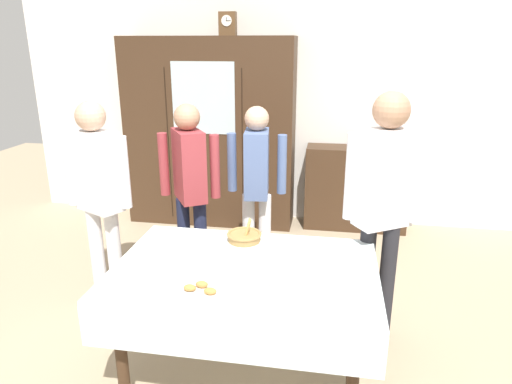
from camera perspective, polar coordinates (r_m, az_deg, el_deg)
ground_plane at (r=3.38m, az=-0.60°, el=-19.14°), size 12.00×12.00×0.00m
back_wall at (r=5.36m, az=4.48°, el=10.65°), size 6.40×0.10×2.70m
dining_table at (r=2.82m, az=-1.51°, el=-11.47°), size 1.59×1.07×0.75m
wall_cabinet at (r=5.28m, az=-5.76°, el=7.29°), size 1.91×0.46×2.11m
mantel_clock at (r=5.13m, az=-3.55°, el=20.25°), size 0.18×0.11×0.24m
bookshelf_low at (r=5.29m, az=12.37°, el=0.44°), size 1.14×0.35×0.94m
book_stack at (r=5.17m, az=12.75°, el=5.82°), size 0.16×0.20×0.08m
tea_cup_mid_right at (r=2.58m, az=0.66°, el=-11.28°), size 0.13×0.13×0.06m
tea_cup_far_right at (r=2.79m, az=-15.36°, el=-9.54°), size 0.13×0.13×0.06m
tea_cup_front_edge at (r=2.69m, az=7.92°, el=-10.14°), size 0.13×0.13×0.06m
bread_basket at (r=3.14m, az=-1.47°, el=-5.54°), size 0.24×0.24×0.16m
pastry_plate at (r=2.54m, az=-7.02°, el=-12.30°), size 0.28×0.28×0.05m
spoon_front_edge at (r=3.10m, az=11.34°, el=-6.85°), size 0.12×0.02×0.01m
spoon_far_left at (r=3.02m, az=2.45°, el=-7.17°), size 0.12×0.02×0.01m
spoon_near_left at (r=2.81m, az=12.37°, el=-9.68°), size 0.12×0.02×0.01m
person_behind_table_left at (r=3.85m, az=-8.28°, el=1.59°), size 0.52×0.41×1.59m
person_by_cabinet at (r=3.14m, az=15.65°, el=-0.35°), size 0.52×0.36×1.76m
person_behind_table_right at (r=3.68m, az=-19.10°, el=0.69°), size 0.52×0.34×1.65m
person_beside_shelf at (r=3.99m, az=0.09°, el=1.95°), size 0.52×0.38×1.54m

